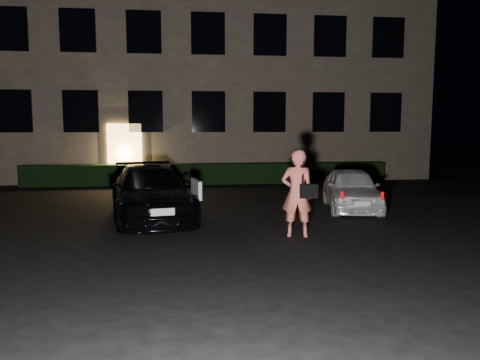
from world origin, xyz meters
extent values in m
plane|color=black|center=(0.00, 0.00, 0.00)|extent=(80.00, 80.00, 0.00)
cube|color=brown|center=(0.00, 15.00, 6.00)|extent=(20.00, 8.00, 12.00)
cube|color=#F2B85C|center=(-3.50, 10.94, 1.25)|extent=(1.40, 0.10, 2.50)
cube|color=black|center=(-7.80, 10.94, 3.00)|extent=(1.40, 0.10, 1.70)
cube|color=black|center=(-5.20, 10.94, 3.00)|extent=(1.40, 0.10, 1.70)
cube|color=black|center=(-2.60, 10.94, 3.00)|extent=(1.40, 0.10, 1.70)
cube|color=black|center=(0.00, 10.94, 3.00)|extent=(1.40, 0.10, 1.70)
cube|color=black|center=(2.60, 10.94, 3.00)|extent=(1.40, 0.10, 1.70)
cube|color=black|center=(5.20, 10.94, 3.00)|extent=(1.40, 0.10, 1.70)
cube|color=black|center=(7.80, 10.94, 3.00)|extent=(1.40, 0.10, 1.70)
cube|color=black|center=(-7.80, 10.94, 6.20)|extent=(1.40, 0.10, 1.70)
cube|color=black|center=(-5.20, 10.94, 6.20)|extent=(1.40, 0.10, 1.70)
cube|color=black|center=(-2.60, 10.94, 6.20)|extent=(1.40, 0.10, 1.70)
cube|color=black|center=(0.00, 10.94, 6.20)|extent=(1.40, 0.10, 1.70)
cube|color=black|center=(2.60, 10.94, 6.20)|extent=(1.40, 0.10, 1.70)
cube|color=black|center=(5.20, 10.94, 6.20)|extent=(1.40, 0.10, 1.70)
cube|color=black|center=(7.80, 10.94, 6.20)|extent=(1.40, 0.10, 1.70)
cube|color=black|center=(0.00, 10.50, 0.42)|extent=(15.00, 0.70, 0.85)
imported|color=black|center=(-1.95, 3.42, 0.69)|extent=(2.69, 5.00, 1.38)
cube|color=white|center=(-0.78, 2.73, 0.85)|extent=(0.25, 0.99, 0.46)
cube|color=silver|center=(-1.54, 0.99, 0.60)|extent=(0.50, 0.13, 0.15)
imported|color=white|center=(3.74, 4.01, 0.60)|extent=(2.09, 3.75, 1.21)
cube|color=red|center=(2.92, 2.46, 0.66)|extent=(0.08, 0.06, 0.20)
cube|color=red|center=(3.90, 2.26, 0.66)|extent=(0.08, 0.06, 0.20)
cube|color=silver|center=(3.40, 2.31, 0.46)|extent=(0.40, 0.11, 0.12)
imported|color=#FF7865|center=(1.37, 0.94, 0.96)|extent=(0.77, 0.58, 1.92)
cube|color=black|center=(1.58, 0.77, 1.03)|extent=(0.42, 0.24, 0.30)
cube|color=black|center=(1.46, 0.84, 1.46)|extent=(0.05, 0.07, 0.60)
camera|label=1|loc=(-1.09, -8.91, 2.43)|focal=35.00mm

